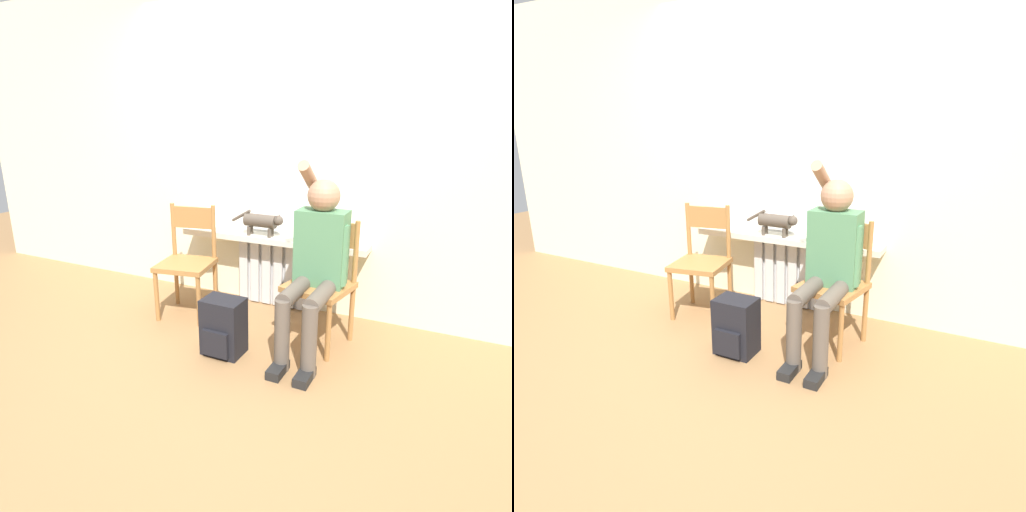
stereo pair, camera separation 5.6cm
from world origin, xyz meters
TOP-DOWN VIEW (x-y plane):
  - ground_plane at (0.00, 0.00)m, footprint 12.00×12.00m
  - wall_with_window at (0.00, 1.23)m, footprint 7.00×0.06m
  - radiator at (-0.00, 1.15)m, footprint 0.66×0.08m
  - windowsill at (0.00, 1.09)m, footprint 1.62×0.22m
  - window_glass at (0.00, 1.20)m, footprint 1.55×0.01m
  - chair_left at (-0.57, 0.69)m, footprint 0.48×0.48m
  - chair_right at (0.57, 0.69)m, footprint 0.48×0.48m
  - person at (0.56, 0.57)m, footprint 0.36×1.01m
  - cat at (-0.06, 1.05)m, footprint 0.47×0.11m
  - backpack at (0.03, 0.23)m, footprint 0.27×0.23m

SIDE VIEW (x-z plane):
  - ground_plane at x=0.00m, z-range 0.00..0.00m
  - backpack at x=0.03m, z-range 0.00..0.40m
  - radiator at x=0.00m, z-range 0.00..0.59m
  - chair_left at x=-0.57m, z-range 0.01..0.91m
  - chair_right at x=0.57m, z-range 0.01..0.91m
  - windowsill at x=0.00m, z-range 0.59..0.64m
  - person at x=0.56m, z-range 0.01..1.32m
  - cat at x=-0.06m, z-range 0.66..0.87m
  - window_glass at x=0.00m, z-range 0.64..1.93m
  - wall_with_window at x=0.00m, z-range 0.00..2.70m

